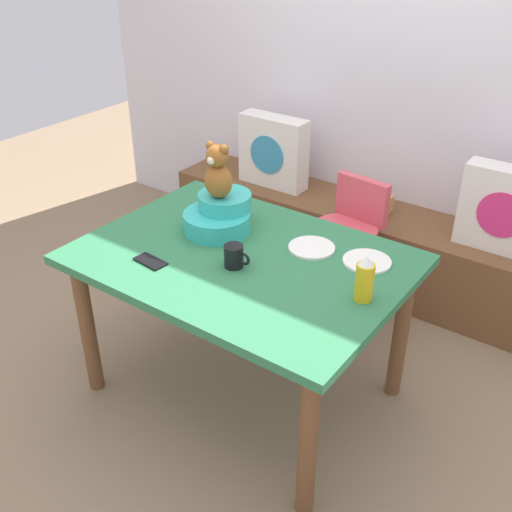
{
  "coord_description": "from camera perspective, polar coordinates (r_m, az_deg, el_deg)",
  "views": [
    {
      "loc": [
        1.33,
        -1.74,
        2.02
      ],
      "look_at": [
        0.0,
        0.1,
        0.69
      ],
      "focal_mm": 42.55,
      "sensor_mm": 36.0,
      "label": 1
    }
  ],
  "objects": [
    {
      "name": "ground_plane",
      "position": [
        2.98,
        -1.15,
        -12.31
      ],
      "size": [
        8.0,
        8.0,
        0.0
      ],
      "primitive_type": "plane",
      "color": "#8C7256"
    },
    {
      "name": "back_wall",
      "position": [
        3.59,
        13.94,
        17.94
      ],
      "size": [
        4.4,
        0.1,
        2.6
      ],
      "primitive_type": "cube",
      "color": "silver",
      "rests_on": "ground_plane"
    },
    {
      "name": "window_bench",
      "position": [
        3.73,
        10.28,
        1.1
      ],
      "size": [
        2.6,
        0.44,
        0.46
      ],
      "primitive_type": "cube",
      "color": "brown",
      "rests_on": "ground_plane"
    },
    {
      "name": "pillow_floral_left",
      "position": [
        3.82,
        1.64,
        9.79
      ],
      "size": [
        0.44,
        0.15,
        0.44
      ],
      "color": "white",
      "rests_on": "window_bench"
    },
    {
      "name": "pillow_floral_right",
      "position": [
        3.31,
        22.39,
        4.01
      ],
      "size": [
        0.44,
        0.15,
        0.44
      ],
      "color": "white",
      "rests_on": "window_bench"
    },
    {
      "name": "book_stack",
      "position": [
        3.59,
        10.9,
        4.9
      ],
      "size": [
        0.2,
        0.14,
        0.1
      ],
      "primitive_type": "cube",
      "color": "tan",
      "rests_on": "window_bench"
    },
    {
      "name": "dining_table",
      "position": [
        2.59,
        -1.29,
        -1.79
      ],
      "size": [
        1.35,
        0.98,
        0.74
      ],
      "color": "#2D7247",
      "rests_on": "ground_plane"
    },
    {
      "name": "highchair",
      "position": [
        3.21,
        8.47,
        2.14
      ],
      "size": [
        0.35,
        0.48,
        0.79
      ],
      "color": "#D84C59",
      "rests_on": "ground_plane"
    },
    {
      "name": "infant_seat_teal",
      "position": [
        2.72,
        -3.45,
        3.86
      ],
      "size": [
        0.3,
        0.33,
        0.16
      ],
      "color": "#31B8B0",
      "rests_on": "dining_table"
    },
    {
      "name": "teddy_bear",
      "position": [
        2.63,
        -3.59,
        7.88
      ],
      "size": [
        0.13,
        0.12,
        0.25
      ],
      "color": "#965924",
      "rests_on": "infant_seat_teal"
    },
    {
      "name": "ketchup_bottle",
      "position": [
        2.26,
        10.18,
        -2.17
      ],
      "size": [
        0.07,
        0.07,
        0.18
      ],
      "color": "gold",
      "rests_on": "dining_table"
    },
    {
      "name": "coffee_mug",
      "position": [
        2.44,
        -2.05,
        -0.02
      ],
      "size": [
        0.12,
        0.08,
        0.09
      ],
      "color": "black",
      "rests_on": "dining_table"
    },
    {
      "name": "dinner_plate_near",
      "position": [
        2.53,
        10.39,
        -0.51
      ],
      "size": [
        0.2,
        0.2,
        0.01
      ],
      "primitive_type": "cylinder",
      "color": "white",
      "rests_on": "dining_table"
    },
    {
      "name": "dinner_plate_far",
      "position": [
        2.6,
        5.25,
        0.77
      ],
      "size": [
        0.2,
        0.2,
        0.01
      ],
      "primitive_type": "cylinder",
      "color": "white",
      "rests_on": "dining_table"
    },
    {
      "name": "cell_phone",
      "position": [
        2.53,
        -9.89,
        -0.5
      ],
      "size": [
        0.15,
        0.08,
        0.01
      ],
      "primitive_type": "cube",
      "rotation": [
        0.0,
        0.0,
        1.48
      ],
      "color": "black",
      "rests_on": "dining_table"
    }
  ]
}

